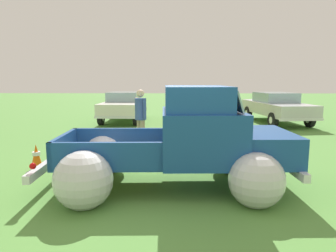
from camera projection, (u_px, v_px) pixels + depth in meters
name	position (u px, v px, depth m)	size (l,w,h in m)	color
ground_plane	(167.00, 186.00, 5.86)	(80.00, 80.00, 0.00)	#548C3D
vintage_pickup_truck	(187.00, 148.00, 5.75)	(4.69, 2.90, 1.96)	black
show_car_0	(124.00, 105.00, 14.95)	(1.87, 4.27, 1.43)	black
show_car_1	(201.00, 107.00, 14.25)	(1.90, 4.24, 1.43)	black
show_car_2	(276.00, 106.00, 14.39)	(2.40, 4.77, 1.43)	black
spectator_0	(141.00, 115.00, 9.07)	(0.48, 0.48, 1.75)	gray
spectator_1	(182.00, 110.00, 9.64)	(0.48, 0.48, 1.85)	black
lane_cone_0	(37.00, 158.00, 6.72)	(0.36, 0.36, 0.63)	black
lane_cone_1	(156.00, 144.00, 8.22)	(0.36, 0.36, 0.63)	black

